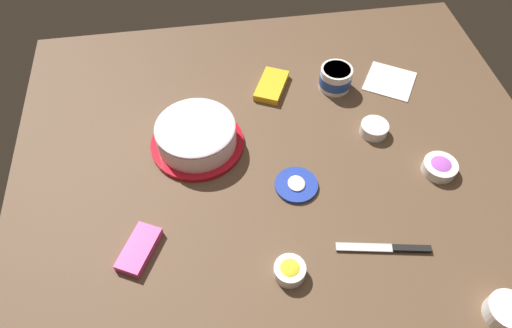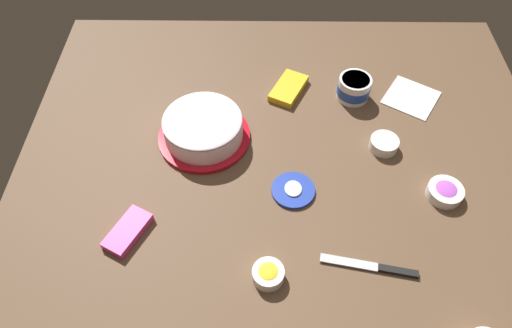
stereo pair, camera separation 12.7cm
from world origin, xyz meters
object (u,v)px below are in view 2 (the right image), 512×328
frosted_cake (203,129)px  sprinkle_bowl_yellow (268,274)px  sprinkle_bowl_rainbow (445,192)px  candy_box_lower (289,88)px  spreading_knife (378,268)px  candy_box_upper (128,231)px  sprinkle_bowl_green (384,144)px  frosting_tub (354,88)px  frosting_tub_lid (293,191)px  paper_napkin (411,97)px

frosted_cake → sprinkle_bowl_yellow: bearing=-156.9°
sprinkle_bowl_rainbow → candy_box_lower: size_ratio=0.65×
spreading_knife → sprinkle_bowl_yellow: sprinkle_bowl_yellow is taller
sprinkle_bowl_yellow → sprinkle_bowl_rainbow: size_ratio=0.81×
spreading_knife → sprinkle_bowl_rainbow: 0.30m
sprinkle_bowl_yellow → frosted_cake: bearing=23.1°
sprinkle_bowl_rainbow → candy_box_upper: sprinkle_bowl_rainbow is taller
spreading_knife → sprinkle_bowl_green: bearing=-10.8°
frosting_tub → sprinkle_bowl_rainbow: bearing=-151.9°
sprinkle_bowl_yellow → candy_box_upper: size_ratio=0.58×
frosting_tub → sprinkle_bowl_green: (-0.21, -0.07, -0.02)m
frosting_tub_lid → spreading_knife: 0.30m
frosting_tub → spreading_knife: size_ratio=0.44×
frosting_tub_lid → candy_box_upper: 0.45m
candy_box_lower → frosting_tub: bearing=-70.4°
sprinkle_bowl_green → candy_box_upper: (-0.29, 0.69, -0.01)m
sprinkle_bowl_yellow → frosting_tub_lid: bearing=-15.7°
sprinkle_bowl_green → sprinkle_bowl_rainbow: sprinkle_bowl_rainbow is taller
frosting_tub → candy_box_upper: frosting_tub is taller
frosting_tub_lid → candy_box_lower: bearing=0.0°
sprinkle_bowl_rainbow → frosting_tub: bearing=28.1°
frosting_tub → sprinkle_bowl_green: 0.22m
frosting_tub_lid → spreading_knife: bearing=-138.5°
spreading_knife → sprinkle_bowl_green: size_ratio=2.85×
frosting_tub_lid → sprinkle_bowl_yellow: bearing=164.3°
frosted_cake → paper_napkin: frosted_cake is taller
sprinkle_bowl_green → paper_napkin: size_ratio=0.55×
sprinkle_bowl_yellow → sprinkle_bowl_green: (0.41, -0.34, -0.00)m
candy_box_lower → sprinkle_bowl_rainbow: bearing=-108.6°
paper_napkin → frosting_tub_lid: bearing=133.3°
frosted_cake → sprinkle_bowl_rainbow: (-0.20, -0.66, -0.02)m
frosted_cake → sprinkle_bowl_yellow: 0.48m
frosted_cake → frosting_tub: frosted_cake is taller
sprinkle_bowl_green → candy_box_lower: size_ratio=0.57×
frosted_cake → candy_box_lower: bearing=-51.4°
sprinkle_bowl_green → paper_napkin: sprinkle_bowl_green is taller
sprinkle_bowl_rainbow → sprinkle_bowl_yellow: bearing=116.9°
candy_box_upper → paper_napkin: 0.96m
spreading_knife → candy_box_lower: size_ratio=1.62×
frosting_tub_lid → frosting_tub: bearing=-28.6°
candy_box_lower → candy_box_upper: same height
sprinkle_bowl_yellow → candy_box_lower: bearing=-6.2°
spreading_knife → frosted_cake: bearing=47.6°
frosted_cake → spreading_knife: (-0.41, -0.45, -0.04)m
frosting_tub → candy_box_lower: bearing=83.4°
spreading_knife → sprinkle_bowl_yellow: 0.27m
frosting_tub → candy_box_lower: (0.02, 0.20, -0.03)m
frosted_cake → sprinkle_bowl_green: 0.53m
sprinkle_bowl_yellow → frosting_tub: bearing=-23.8°
frosting_tub → spreading_knife: 0.60m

